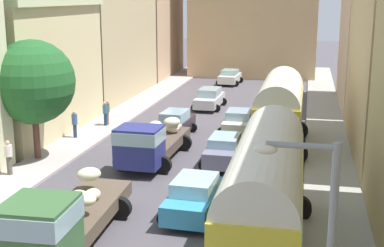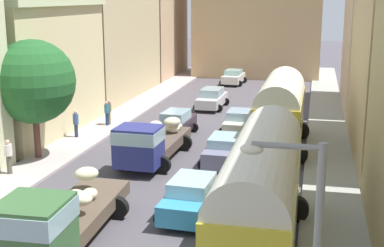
{
  "view_description": "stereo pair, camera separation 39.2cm",
  "coord_description": "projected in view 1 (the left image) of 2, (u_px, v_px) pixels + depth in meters",
  "views": [
    {
      "loc": [
        5.91,
        -4.55,
        8.52
      ],
      "look_at": [
        0.0,
        22.82,
        1.88
      ],
      "focal_mm": 50.34,
      "sensor_mm": 36.0,
      "label": 1
    },
    {
      "loc": [
        6.29,
        -4.46,
        8.52
      ],
      "look_at": [
        0.0,
        22.82,
        1.88
      ],
      "focal_mm": 50.34,
      "sensor_mm": 36.0,
      "label": 2
    }
  ],
  "objects": [
    {
      "name": "car_0",
      "position": [
        175.0,
        124.0,
        33.36
      ],
      "size": [
        2.33,
        4.21,
        1.61
      ],
      "color": "#2D202A",
      "rests_on": "ground"
    },
    {
      "name": "car_5",
      "position": [
        225.0,
        150.0,
        27.78
      ],
      "size": [
        2.24,
        4.06,
        1.53
      ],
      "color": "slate",
      "rests_on": "ground"
    },
    {
      "name": "pedestrian_3",
      "position": [
        75.0,
        123.0,
        32.55
      ],
      "size": [
        0.47,
        0.47,
        1.79
      ],
      "color": "#25334F",
      "rests_on": "ground"
    },
    {
      "name": "parked_bus_1",
      "position": [
        280.0,
        108.0,
        30.35
      ],
      "size": [
        3.32,
        8.17,
        4.25
      ],
      "color": "gold",
      "rests_on": "ground"
    },
    {
      "name": "cargo_truck_1",
      "position": [
        150.0,
        142.0,
        27.63
      ],
      "size": [
        3.11,
        7.09,
        2.39
      ],
      "color": "navy",
      "rests_on": "ground"
    },
    {
      "name": "pedestrian_0",
      "position": [
        105.0,
        112.0,
        35.56
      ],
      "size": [
        0.35,
        0.35,
        1.77
      ],
      "color": "navy",
      "rests_on": "ground"
    },
    {
      "name": "distant_church",
      "position": [
        254.0,
        6.0,
        57.47
      ],
      "size": [
        13.38,
        6.66,
        21.04
      ],
      "color": "tan",
      "rests_on": "ground"
    },
    {
      "name": "car_2",
      "position": [
        230.0,
        77.0,
        53.1
      ],
      "size": [
        2.41,
        3.93,
        1.46
      ],
      "color": "white",
      "rests_on": "ground"
    },
    {
      "name": "cargo_truck_0",
      "position": [
        60.0,
        220.0,
        17.8
      ],
      "size": [
        3.1,
        7.69,
        2.53
      ],
      "color": "#376035",
      "rests_on": "ground"
    },
    {
      "name": "building_left_3",
      "position": [
        105.0,
        22.0,
        45.18
      ],
      "size": [
        5.46,
        13.97,
        12.78
      ],
      "color": "tan",
      "rests_on": "ground"
    },
    {
      "name": "car_4",
      "position": [
        195.0,
        197.0,
        21.21
      ],
      "size": [
        2.45,
        4.05,
        1.59
      ],
      "color": "#3793C8",
      "rests_on": "ground"
    },
    {
      "name": "parked_bus_0",
      "position": [
        266.0,
        188.0,
        17.78
      ],
      "size": [
        3.3,
        9.73,
        4.22
      ],
      "color": "gold",
      "rests_on": "ground"
    },
    {
      "name": "car_6",
      "position": [
        239.0,
        121.0,
        34.29
      ],
      "size": [
        2.34,
        3.79,
        1.46
      ],
      "color": "beige",
      "rests_on": "ground"
    },
    {
      "name": "car_1",
      "position": [
        209.0,
        98.0,
        41.76
      ],
      "size": [
        2.34,
        4.42,
        1.58
      ],
      "color": "silver",
      "rests_on": "ground"
    },
    {
      "name": "ground_plane",
      "position": [
        206.0,
        138.0,
        33.19
      ],
      "size": [
        154.0,
        154.0,
        0.0
      ],
      "primitive_type": "plane",
      "color": "#4D4850"
    },
    {
      "name": "sidewalk_left",
      "position": [
        96.0,
        131.0,
        34.66
      ],
      "size": [
        2.5,
        70.0,
        0.14
      ],
      "primitive_type": "cube",
      "color": "#B2A3A1",
      "rests_on": "ground"
    },
    {
      "name": "roadside_tree_2",
      "position": [
        33.0,
        82.0,
        27.68
      ],
      "size": [
        4.38,
        4.38,
        6.41
      ],
      "color": "brown",
      "rests_on": "ground"
    },
    {
      "name": "pedestrian_2",
      "position": [
        9.0,
        156.0,
        25.74
      ],
      "size": [
        0.42,
        0.42,
        1.84
      ],
      "color": "#535245",
      "rests_on": "ground"
    },
    {
      "name": "pedestrian_1",
      "position": [
        107.0,
        111.0,
        35.82
      ],
      "size": [
        0.46,
        0.46,
        1.82
      ],
      "color": "#7E6D51",
      "rests_on": "ground"
    },
    {
      "name": "building_left_4",
      "position": [
        149.0,
        26.0,
        57.75
      ],
      "size": [
        5.36,
        11.12,
        10.68
      ],
      "color": "tan",
      "rests_on": "ground"
    },
    {
      "name": "building_left_2",
      "position": [
        23.0,
        67.0,
        33.46
      ],
      "size": [
        6.5,
        11.42,
        8.43
      ],
      "color": "beige",
      "rests_on": "ground"
    },
    {
      "name": "sidewalk_right",
      "position": [
        327.0,
        143.0,
        31.68
      ],
      "size": [
        2.5,
        70.0,
        0.14
      ],
      "primitive_type": "cube",
      "color": "#9B9E93",
      "rests_on": "ground"
    },
    {
      "name": "building_right_3",
      "position": [
        381.0,
        28.0,
        40.95
      ],
      "size": [
        6.05,
        11.65,
        12.33
      ],
      "color": "#D2B38F",
      "rests_on": "ground"
    }
  ]
}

